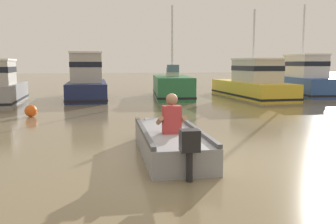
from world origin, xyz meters
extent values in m
plane|color=#7A6B4C|center=(0.00, 0.00, 0.00)|extent=(120.00, 120.00, 0.00)
cube|color=gray|center=(-0.73, 0.56, 0.22)|extent=(1.21, 3.14, 0.44)
cube|color=gray|center=(-0.67, 2.29, 0.22)|extent=(0.62, 0.42, 0.42)
cube|color=#4D4E51|center=(-1.24, 0.58, 0.47)|extent=(0.19, 3.04, 0.08)
cube|color=#4D4E51|center=(-0.22, 0.55, 0.47)|extent=(0.19, 3.04, 0.08)
cube|color=#A0A2A8|center=(-0.73, 0.46, 0.40)|extent=(1.02, 0.32, 0.06)
cylinder|color=black|center=(-0.79, -1.08, 0.27)|extent=(0.10, 0.10, 0.54)
cube|color=black|center=(-0.79, -1.08, 0.62)|extent=(0.29, 0.25, 0.32)
cube|color=#B23333|center=(-0.74, 0.41, 0.70)|extent=(0.35, 0.23, 0.52)
sphere|color=#9E7051|center=(-0.74, 0.41, 1.08)|extent=(0.22, 0.22, 0.22)
cylinder|color=#9E7051|center=(-0.95, 0.47, 0.68)|extent=(0.11, 0.43, 0.23)
cylinder|color=#9E7051|center=(-0.51, 0.46, 0.68)|extent=(0.11, 0.43, 0.23)
cube|color=#19234C|center=(-2.45, 12.28, 0.42)|extent=(1.84, 5.49, 0.84)
cube|color=black|center=(-2.45, 12.28, 0.15)|extent=(1.88, 5.53, 0.10)
cube|color=#B2ADA3|center=(-2.45, 11.79, 1.52)|extent=(1.42, 2.31, 1.35)
cube|color=black|center=(-2.45, 11.79, 1.69)|extent=(1.45, 2.34, 0.24)
cube|color=white|center=(-2.45, 11.79, 2.23)|extent=(1.49, 2.42, 0.08)
cube|color=#287042|center=(1.80, 12.13, 0.54)|extent=(2.37, 5.52, 1.09)
cube|color=black|center=(1.80, 12.13, 0.19)|extent=(2.42, 5.56, 0.10)
cube|color=beige|center=(1.75, 11.73, 1.31)|extent=(0.66, 0.57, 0.44)
cube|color=slate|center=(1.72, 11.47, 1.49)|extent=(0.60, 0.11, 0.36)
cylinder|color=silver|center=(1.79, 12.00, 2.84)|extent=(0.10, 0.10, 3.50)
cube|color=gold|center=(5.89, 11.56, 0.40)|extent=(2.14, 6.37, 0.80)
cube|color=black|center=(5.89, 11.56, 0.14)|extent=(2.18, 6.41, 0.10)
cube|color=beige|center=(5.90, 10.99, 1.36)|extent=(1.62, 2.69, 1.11)
cube|color=black|center=(5.90, 10.99, 1.50)|extent=(1.65, 2.72, 0.24)
cube|color=white|center=(5.90, 10.99, 1.95)|extent=(1.70, 2.82, 0.08)
cylinder|color=silver|center=(5.90, 11.40, 2.62)|extent=(0.10, 0.10, 3.64)
cube|color=#2D519E|center=(9.26, 12.49, 0.49)|extent=(2.45, 6.45, 0.99)
cube|color=black|center=(9.26, 12.49, 0.17)|extent=(2.50, 6.50, 0.10)
cube|color=silver|center=(9.19, 11.93, 1.57)|extent=(1.66, 2.78, 1.16)
cube|color=black|center=(9.19, 11.93, 1.71)|extent=(1.69, 2.81, 0.24)
cube|color=white|center=(9.19, 11.93, 2.19)|extent=(1.74, 2.92, 0.08)
cylinder|color=silver|center=(9.24, 12.34, 2.96)|extent=(0.10, 0.10, 3.94)
sphere|color=#E55919|center=(-4.17, 6.31, 0.20)|extent=(0.40, 0.40, 0.40)
camera|label=1|loc=(-2.15, -6.12, 1.74)|focal=38.94mm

